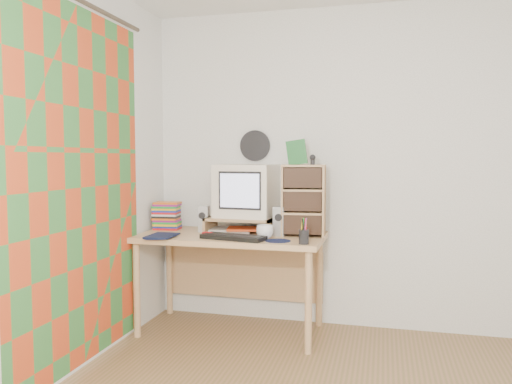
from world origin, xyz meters
The scene contains 20 objects.
back_wall centered at (0.00, 1.75, 1.25)m, with size 3.50×3.50×0.00m, color white.
left_wall centered at (-1.75, 0.00, 1.25)m, with size 3.50×3.50×0.00m, color white.
curtain centered at (-1.71, 0.48, 1.15)m, with size 2.20×2.20×0.00m, color #CB431C.
wall_disc centered at (-0.93, 1.73, 1.43)m, with size 0.25×0.25×0.02m, color black.
desk centered at (-1.03, 1.44, 0.62)m, with size 1.40×0.70×0.75m.
monitor_riser centered at (-0.98, 1.48, 0.84)m, with size 0.52×0.30×0.12m.
crt_monitor centered at (-0.95, 1.53, 1.07)m, with size 0.43×0.43×0.41m, color white.
speaker_left centered at (-1.27, 1.46, 0.85)m, with size 0.08×0.08×0.21m, color #AAABAF.
speaker_right centered at (-0.66, 1.42, 0.86)m, with size 0.08×0.08×0.22m, color #AAABAF.
keyboard centered at (-0.95, 1.17, 0.77)m, with size 0.47×0.16×0.03m, color black.
dvd_stack centered at (-1.62, 1.52, 0.89)m, with size 0.20×0.14×0.29m, color brown, non-canonical shape.
cd_rack centered at (-0.49, 1.46, 1.02)m, with size 0.32×0.17×0.53m, color tan.
mug centered at (-0.73, 1.26, 0.80)m, with size 0.12×0.12×0.10m, color white.
diary centered at (-1.57, 1.11, 0.77)m, with size 0.23×0.17×0.05m, color #0F1637.
mousepad centered at (-0.62, 1.18, 0.75)m, with size 0.18×0.18×0.00m, color #0F1333.
pen_cup centered at (-0.43, 1.10, 0.82)m, with size 0.07×0.07×0.14m, color black, non-canonical shape.
papers centered at (-1.02, 1.49, 0.77)m, with size 0.32×0.23×0.04m, color silver, non-canonical shape.
red_box centered at (-1.16, 1.22, 0.77)m, with size 0.07×0.05×0.04m, color red.
game_box centered at (-0.53, 1.44, 1.37)m, with size 0.14×0.03×0.18m, color #1B5F26.
webcam centered at (-0.41, 1.42, 1.32)m, with size 0.04×0.04×0.08m, color black, non-canonical shape.
Camera 1 is at (0.09, -2.21, 1.34)m, focal length 35.00 mm.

